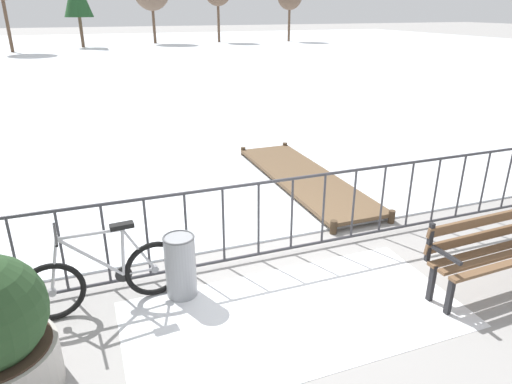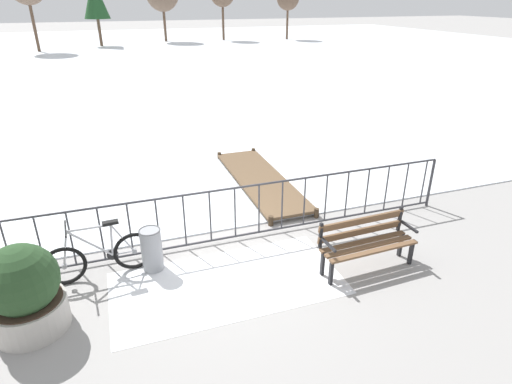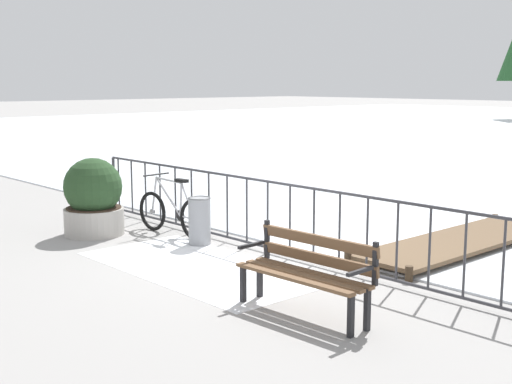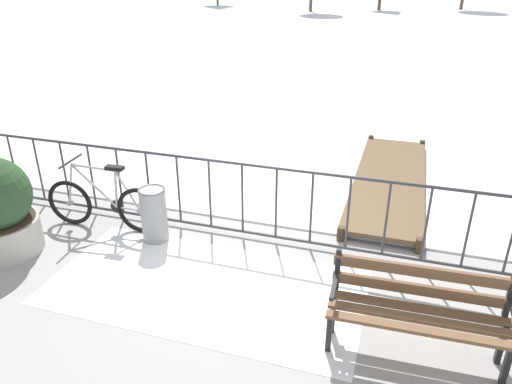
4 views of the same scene
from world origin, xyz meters
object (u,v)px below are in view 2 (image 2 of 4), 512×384
Objects in this scene: planter_with_shrub at (24,291)px; bicycle_near_railing at (100,256)px; trash_bin at (152,249)px; park_bench at (366,239)px.

bicycle_near_railing is at bearing 44.90° from planter_with_shrub.
planter_with_shrub is 1.72× the size of trash_bin.
trash_bin is at bearing 161.82° from park_bench.
planter_with_shrub reaches higher than trash_bin.
trash_bin is (0.79, -0.06, 0.00)m from bicycle_near_railing.
park_bench is (4.08, -1.14, 0.14)m from bicycle_near_railing.
planter_with_shrub is (-5.00, 0.23, 0.09)m from park_bench.
trash_bin is (1.70, 0.85, -0.23)m from planter_with_shrub.
park_bench is at bearing -15.66° from bicycle_near_railing.
bicycle_near_railing is 1.36× the size of planter_with_shrub.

